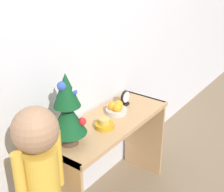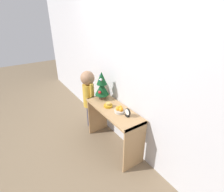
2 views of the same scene
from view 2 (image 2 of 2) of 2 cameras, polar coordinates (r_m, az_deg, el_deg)
The scene contains 8 objects.
ground_plane at distance 2.91m, azimuth -2.90°, elevation -17.40°, with size 12.00×12.00×0.00m, color #7A664C.
back_wall at distance 2.47m, azimuth 5.34°, elevation 8.27°, with size 7.00×0.05×2.50m, color silver.
console_table at distance 2.66m, azimuth 0.54°, elevation -7.37°, with size 1.02×0.40×0.71m.
mini_tree at distance 2.76m, azimuth -3.36°, elevation 3.47°, with size 0.22×0.22×0.46m.
fruit_bowl at distance 2.47m, azimuth 2.57°, elevation -4.49°, with size 0.16×0.16×0.09m.
singing_bowl at distance 2.61m, azimuth -1.28°, elevation -3.02°, with size 0.13×0.13×0.07m.
desk_clock at distance 2.37m, azimuth 5.11°, elevation -5.44°, with size 0.10×0.04×0.12m.
child_figure at distance 3.06m, azimuth -7.72°, elevation 1.43°, with size 0.31×0.24×1.11m.
Camera 2 is at (1.83, -1.04, 2.02)m, focal length 28.00 mm.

